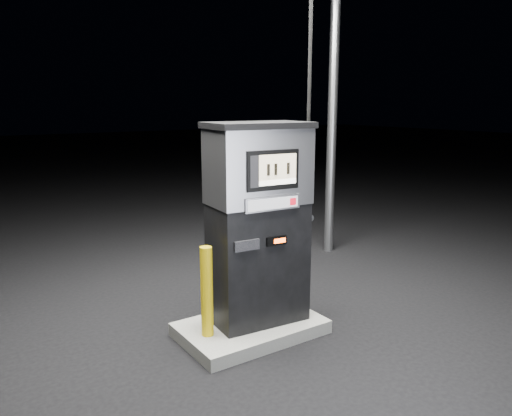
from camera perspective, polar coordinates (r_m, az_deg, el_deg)
ground at (r=5.94m, az=-0.60°, el=-14.21°), size 80.00×80.00×0.00m
pump_island at (r=5.91m, az=-0.61°, el=-13.55°), size 1.60×1.00×0.15m
fuel_dispenser at (r=5.58m, az=0.28°, el=-1.58°), size 1.27×0.77×4.70m
bollard_left at (r=5.41m, az=-5.64°, el=-9.49°), size 0.14×0.14×0.99m
bollard_right at (r=6.27m, az=4.11°, el=-7.26°), size 0.13×0.13×0.82m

